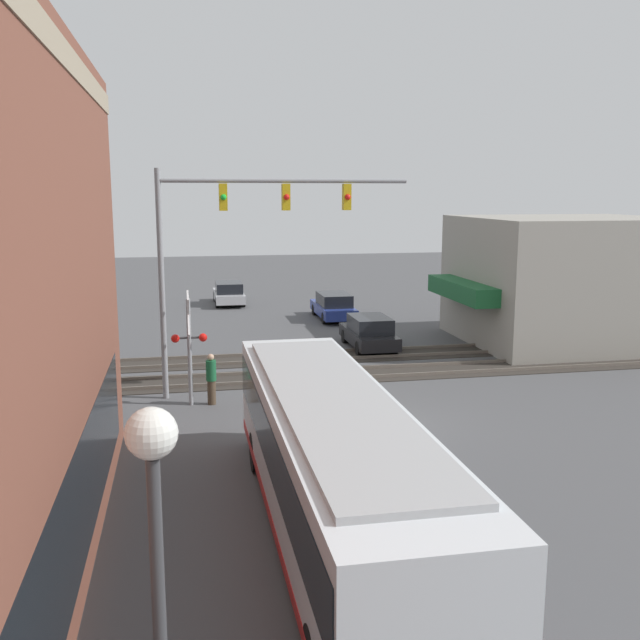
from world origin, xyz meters
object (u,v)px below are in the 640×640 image
(crossing_signal, at_px, (189,338))
(city_bus, at_px, (333,461))
(parked_car_silver, at_px, (229,294))
(pedestrian_at_crossing, at_px, (211,379))
(parked_car_blue, at_px, (333,307))
(parked_car_black, at_px, (369,334))

(crossing_signal, bearing_deg, city_bus, -165.03)
(crossing_signal, height_order, parked_car_silver, crossing_signal)
(pedestrian_at_crossing, bearing_deg, city_bus, -168.66)
(parked_car_blue, height_order, pedestrian_at_crossing, pedestrian_at_crossing)
(city_bus, height_order, parked_car_blue, city_bus)
(crossing_signal, xyz_separation_m, parked_car_silver, (21.71, -2.70, -1.63))
(crossing_signal, relative_size, parked_car_blue, 0.81)
(crossing_signal, distance_m, parked_car_black, 11.06)
(city_bus, height_order, parked_car_black, city_bus)
(parked_car_black, bearing_deg, parked_car_silver, 20.61)
(crossing_signal, bearing_deg, parked_car_silver, -7.10)
(city_bus, distance_m, parked_car_silver, 31.83)
(parked_car_silver, xyz_separation_m, pedestrian_at_crossing, (-21.75, 2.02, 0.22))
(city_bus, distance_m, parked_car_blue, 25.81)
(crossing_signal, relative_size, parked_car_silver, 0.85)
(crossing_signal, xyz_separation_m, parked_car_blue, (15.11, -8.10, -1.61))
(city_bus, height_order, crossing_signal, crossing_signal)
(city_bus, relative_size, parked_car_black, 2.81)
(parked_car_black, xyz_separation_m, pedestrian_at_crossing, (-7.39, 7.42, 0.19))
(crossing_signal, distance_m, parked_car_silver, 21.94)
(parked_car_black, bearing_deg, city_bus, 162.82)
(city_bus, xyz_separation_m, pedestrian_at_crossing, (10.07, 2.02, -0.81))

